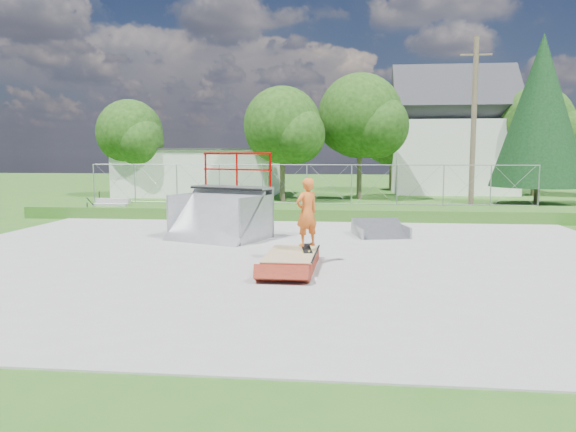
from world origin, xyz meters
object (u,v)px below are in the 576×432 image
object	(u,v)px
grind_box	(292,260)
skater	(307,215)
flat_bank_ramp	(381,230)
quarter_pipe	(218,197)

from	to	relation	value
grind_box	skater	distance (m)	1.19
flat_bank_ramp	skater	size ratio (longest dim) A/B	1.02
flat_bank_ramp	skater	distance (m)	5.52
quarter_pipe	skater	world-z (taller)	quarter_pipe
flat_bank_ramp	skater	xyz separation A→B (m)	(-2.11, -5.00, 1.01)
flat_bank_ramp	grind_box	bearing A→B (deg)	-126.29
skater	grind_box	bearing A→B (deg)	7.98
flat_bank_ramp	quarter_pipe	bearing A→B (deg)	-178.74
grind_box	flat_bank_ramp	distance (m)	5.91
quarter_pipe	flat_bank_ramp	bearing A→B (deg)	34.87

